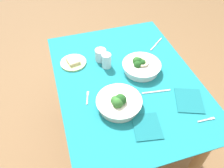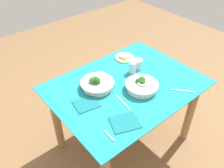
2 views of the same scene
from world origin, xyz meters
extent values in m
plane|color=brown|center=(0.00, 0.00, 0.00)|extent=(6.00, 6.00, 0.00)
cube|color=#197A84|center=(0.00, 0.00, 0.72)|extent=(1.20, 0.90, 0.01)
cube|color=#9E7547|center=(0.00, 0.00, 0.70)|extent=(1.17, 0.87, 0.02)
cylinder|color=#9E7547|center=(-0.50, -0.35, 0.34)|extent=(0.07, 0.07, 0.69)
cylinder|color=#9E7547|center=(0.50, -0.35, 0.34)|extent=(0.07, 0.07, 0.69)
cylinder|color=#9E7547|center=(0.50, 0.35, 0.34)|extent=(0.07, 0.07, 0.69)
cylinder|color=silver|center=(-0.20, 0.12, 0.74)|extent=(0.24, 0.24, 0.05)
cylinder|color=silver|center=(-0.20, 0.12, 0.77)|extent=(0.27, 0.27, 0.01)
sphere|color=#33702D|center=(-0.20, 0.14, 0.79)|extent=(0.05, 0.05, 0.05)
sphere|color=#1E511E|center=(-0.21, 0.12, 0.79)|extent=(0.07, 0.07, 0.07)
sphere|color=#1E511E|center=(-0.20, 0.13, 0.78)|extent=(0.04, 0.04, 0.04)
sphere|color=#286023|center=(-0.20, 0.13, 0.78)|extent=(0.06, 0.06, 0.06)
sphere|color=#33702D|center=(-0.23, 0.14, 0.79)|extent=(0.06, 0.06, 0.06)
cylinder|color=beige|center=(-0.19, 0.12, 0.78)|extent=(0.07, 0.07, 0.01)
cylinder|color=white|center=(0.05, -0.12, 0.74)|extent=(0.23, 0.23, 0.05)
cylinder|color=white|center=(0.05, -0.12, 0.77)|extent=(0.26, 0.26, 0.01)
sphere|color=#1E511E|center=(0.07, -0.10, 0.79)|extent=(0.05, 0.05, 0.05)
sphere|color=#1E511E|center=(0.04, -0.09, 0.78)|extent=(0.05, 0.05, 0.05)
sphere|color=#286023|center=(0.08, -0.09, 0.79)|extent=(0.05, 0.05, 0.05)
sphere|color=#1E511E|center=(0.05, -0.12, 0.78)|extent=(0.05, 0.05, 0.05)
cylinder|color=beige|center=(0.05, -0.12, 0.79)|extent=(0.08, 0.08, 0.01)
cylinder|color=#B7D684|center=(0.26, 0.31, 0.72)|extent=(0.18, 0.18, 0.01)
cube|color=#CCB284|center=(0.26, 0.31, 0.74)|extent=(0.10, 0.09, 0.02)
cylinder|color=silver|center=(0.16, 0.09, 0.77)|extent=(0.06, 0.06, 0.10)
cylinder|color=silver|center=(0.24, 0.11, 0.76)|extent=(0.08, 0.08, 0.09)
cube|color=#B7B7BC|center=(-0.43, -0.30, 0.72)|extent=(0.01, 0.08, 0.00)
cube|color=#B7B7BC|center=(-0.44, -0.35, 0.72)|extent=(0.01, 0.03, 0.00)
cube|color=#B7B7BC|center=(-0.10, 0.29, 0.72)|extent=(0.07, 0.03, 0.00)
cube|color=#B7B7BC|center=(-0.05, 0.27, 0.72)|extent=(0.03, 0.02, 0.00)
cube|color=#B7B7BC|center=(0.29, -0.34, 0.72)|extent=(0.13, 0.15, 0.00)
cube|color=#B7B7BC|center=(-0.16, -0.14, 0.72)|extent=(0.04, 0.18, 0.00)
cube|color=#156870|center=(-0.38, 0.02, 0.72)|extent=(0.19, 0.18, 0.01)
cube|color=#156870|center=(-0.28, -0.29, 0.72)|extent=(0.23, 0.21, 0.01)
camera|label=1|loc=(-0.98, 0.40, 1.78)|focal=36.73mm
camera|label=2|loc=(-1.03, -1.06, 1.90)|focal=37.62mm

